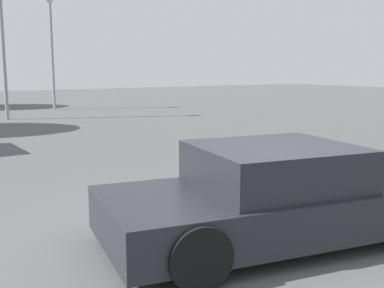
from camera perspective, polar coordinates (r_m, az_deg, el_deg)
ground_plane at (r=5.91m, az=8.80°, el=-11.38°), size 80.00×80.00×0.00m
sedan_foreground at (r=5.79m, az=10.44°, el=-6.21°), size 4.51×2.46×1.17m
light_post_mid at (r=24.56m, az=-16.65°, el=13.05°), size 0.44×0.44×5.58m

